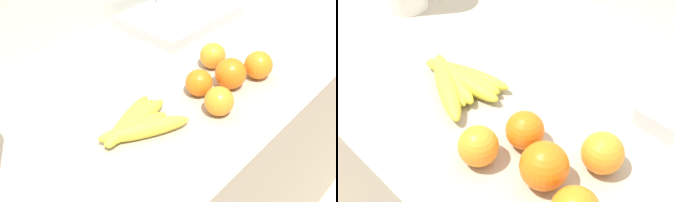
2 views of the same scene
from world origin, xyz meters
TOP-DOWN VIEW (x-y plane):
  - counter at (0.00, 0.00)m, footprint 1.85×0.72m
  - wall_back at (0.00, 0.39)m, footprint 2.25×0.06m
  - banana_bunch at (-0.30, -0.11)m, footprint 0.21×0.17m
  - orange_right at (-0.01, -0.17)m, footprint 0.08×0.08m
  - orange_back_left at (-0.09, -0.13)m, footprint 0.07×0.07m
  - orange_front at (0.04, -0.08)m, footprint 0.07×0.07m
  - orange_center at (0.08, -0.20)m, footprint 0.08×0.08m
  - orange_back_right at (-0.12, -0.21)m, footprint 0.07×0.07m
  - sink_basin at (0.20, 0.19)m, footprint 0.37×0.27m

SIDE VIEW (x-z plane):
  - counter at x=0.00m, z-range 0.00..0.89m
  - wall_back at x=0.00m, z-range 0.00..1.30m
  - banana_bunch at x=-0.30m, z-range 0.88..0.92m
  - sink_basin at x=0.20m, z-range 0.79..1.02m
  - orange_back_left at x=-0.09m, z-range 0.89..0.95m
  - orange_back_right at x=-0.12m, z-range 0.89..0.96m
  - orange_front at x=0.04m, z-range 0.89..0.96m
  - orange_center at x=0.08m, z-range 0.89..0.96m
  - orange_right at x=-0.01m, z-range 0.89..0.97m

